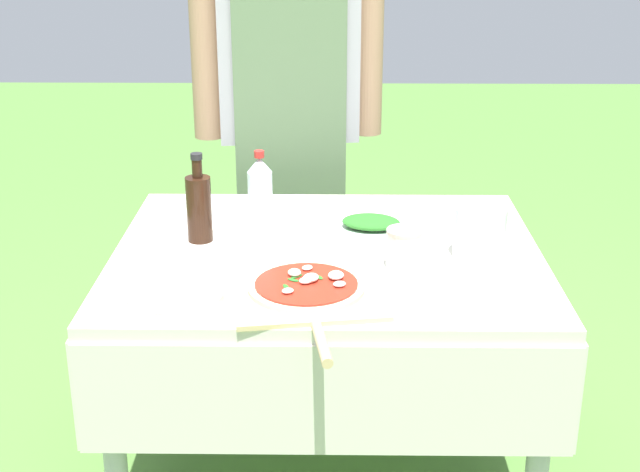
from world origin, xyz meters
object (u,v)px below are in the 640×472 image
(person_cook, at_px, (288,92))
(mixing_tub, at_px, (480,233))
(plate_stack, at_px, (176,297))
(prep_table, at_px, (327,286))
(pizza_on_peel, at_px, (307,290))
(water_bottle, at_px, (260,199))
(oil_bottle, at_px, (199,207))
(sauce_jar, at_px, (404,251))
(herb_container, at_px, (371,223))

(person_cook, bearing_deg, mixing_tub, 115.96)
(plate_stack, bearing_deg, prep_table, 43.10)
(pizza_on_peel, relative_size, water_bottle, 2.14)
(oil_bottle, bearing_deg, sauce_jar, -19.32)
(plate_stack, bearing_deg, mixing_tub, 20.71)
(oil_bottle, distance_m, plate_stack, 0.40)
(person_cook, distance_m, water_bottle, 0.75)
(herb_container, xyz_separation_m, mixing_tub, (0.27, -0.20, 0.05))
(water_bottle, bearing_deg, sauce_jar, -26.68)
(plate_stack, bearing_deg, herb_container, 45.66)
(oil_bottle, bearing_deg, person_cook, 74.01)
(person_cook, bearing_deg, water_bottle, 80.44)
(oil_bottle, relative_size, water_bottle, 0.97)
(pizza_on_peel, distance_m, sauce_jar, 0.29)
(pizza_on_peel, distance_m, mixing_tub, 0.50)
(person_cook, distance_m, pizza_on_peel, 1.12)
(water_bottle, xyz_separation_m, plate_stack, (-0.17, -0.39, -0.11))
(oil_bottle, height_order, plate_stack, oil_bottle)
(person_cook, distance_m, oil_bottle, 0.78)
(prep_table, bearing_deg, plate_stack, -136.90)
(oil_bottle, relative_size, plate_stack, 1.08)
(pizza_on_peel, relative_size, sauce_jar, 5.16)
(mixing_tub, relative_size, sauce_jar, 1.30)
(person_cook, height_order, mixing_tub, person_cook)
(person_cook, bearing_deg, sauce_jar, 103.59)
(prep_table, height_order, mixing_tub, mixing_tub)
(oil_bottle, height_order, mixing_tub, oil_bottle)
(mixing_tub, bearing_deg, water_bottle, 168.96)
(oil_bottle, relative_size, sauce_jar, 2.33)
(pizza_on_peel, bearing_deg, oil_bottle, 121.84)
(sauce_jar, bearing_deg, person_cook, 109.77)
(mixing_tub, relative_size, plate_stack, 0.60)
(oil_bottle, bearing_deg, water_bottle, -0.47)
(oil_bottle, distance_m, water_bottle, 0.17)
(pizza_on_peel, bearing_deg, sauce_jar, 25.76)
(herb_container, bearing_deg, person_cook, 111.99)
(prep_table, xyz_separation_m, mixing_tub, (0.39, -0.05, 0.17))
(water_bottle, distance_m, plate_stack, 0.44)
(oil_bottle, bearing_deg, pizza_on_peel, -49.60)
(pizza_on_peel, height_order, sauce_jar, sauce_jar)
(person_cook, relative_size, mixing_tub, 12.48)
(person_cook, height_order, herb_container, person_cook)
(herb_container, xyz_separation_m, sauce_jar, (0.07, -0.28, 0.03))
(pizza_on_peel, xyz_separation_m, plate_stack, (-0.30, -0.04, -0.00))
(prep_table, relative_size, herb_container, 5.47)
(herb_container, relative_size, plate_stack, 0.92)
(pizza_on_peel, relative_size, mixing_tub, 3.96)
(oil_bottle, bearing_deg, mixing_tub, -8.71)
(sauce_jar, bearing_deg, plate_stack, -159.35)
(prep_table, xyz_separation_m, herb_container, (0.12, 0.16, 0.12))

